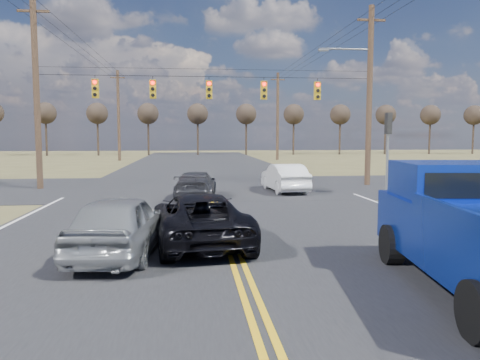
{
  "coord_description": "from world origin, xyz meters",
  "views": [
    {
      "loc": [
        -1.01,
        -7.66,
        2.85
      ],
      "look_at": [
        0.46,
        6.32,
        1.5
      ],
      "focal_mm": 35.0,
      "sensor_mm": 36.0,
      "label": 1
    }
  ],
  "objects": [
    {
      "name": "utility_poles",
      "position": [
        0.0,
        17.0,
        5.23
      ],
      "size": [
        19.6,
        58.32,
        10.0
      ],
      "color": "#473323",
      "rests_on": "ground"
    },
    {
      "name": "silver_suv",
      "position": [
        -2.71,
        3.46,
        0.75
      ],
      "size": [
        2.18,
        4.53,
        1.49
      ],
      "primitive_type": "imported",
      "rotation": [
        0.0,
        0.0,
        3.04
      ],
      "color": "gray",
      "rests_on": "ground"
    },
    {
      "name": "signal_gantry",
      "position": [
        0.5,
        17.79,
        5.06
      ],
      "size": [
        19.6,
        4.83,
        10.0
      ],
      "color": "#473323",
      "rests_on": "ground"
    },
    {
      "name": "dgrey_car_queue",
      "position": [
        -0.8,
        13.57,
        0.61
      ],
      "size": [
        2.12,
        4.33,
        1.21
      ],
      "primitive_type": "imported",
      "rotation": [
        0.0,
        0.0,
        3.04
      ],
      "color": "#313136",
      "rests_on": "ground"
    },
    {
      "name": "white_car_queue",
      "position": [
        3.69,
        15.5,
        0.71
      ],
      "size": [
        1.81,
        4.39,
        1.41
      ],
      "primitive_type": "imported",
      "rotation": [
        0.0,
        0.0,
        3.21
      ],
      "color": "white",
      "rests_on": "ground"
    },
    {
      "name": "road_main",
      "position": [
        0.0,
        10.0,
        0.0
      ],
      "size": [
        14.0,
        120.0,
        0.02
      ],
      "primitive_type": "cube",
      "color": "#28282B",
      "rests_on": "ground"
    },
    {
      "name": "treeline",
      "position": [
        0.0,
        26.96,
        5.7
      ],
      "size": [
        87.0,
        117.8,
        7.4
      ],
      "color": "#33261C",
      "rests_on": "ground"
    },
    {
      "name": "black_suv",
      "position": [
        -0.8,
        4.43,
        0.68
      ],
      "size": [
        2.75,
        5.07,
        1.35
      ],
      "primitive_type": "imported",
      "rotation": [
        0.0,
        0.0,
        3.25
      ],
      "color": "black",
      "rests_on": "ground"
    },
    {
      "name": "ground",
      "position": [
        0.0,
        0.0,
        0.0
      ],
      "size": [
        160.0,
        160.0,
        0.0
      ],
      "primitive_type": "plane",
      "color": "brown",
      "rests_on": "ground"
    },
    {
      "name": "road_cross",
      "position": [
        0.0,
        18.0,
        0.0
      ],
      "size": [
        120.0,
        12.0,
        0.02
      ],
      "primitive_type": "cube",
      "color": "#28282B",
      "rests_on": "ground"
    }
  ]
}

